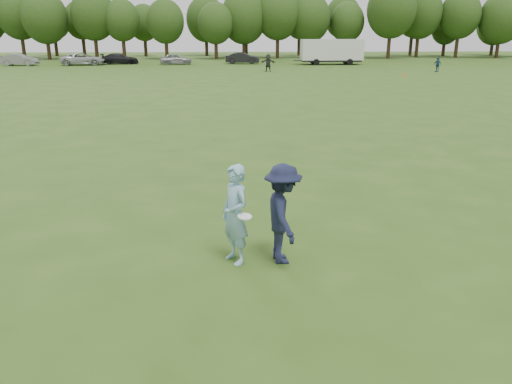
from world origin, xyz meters
TOP-DOWN VIEW (x-y plane):
  - ground at (0.00, 0.00)m, footprint 200.00×200.00m
  - thrower at (0.18, 0.45)m, footprint 0.76×0.85m
  - defender at (1.09, 0.42)m, footprint 0.86×1.33m
  - player_far_b at (22.90, 46.11)m, footprint 0.78×0.97m
  - player_far_d at (4.56, 47.64)m, footprint 1.79×0.90m
  - car_b at (-26.38, 58.83)m, footprint 4.58×1.88m
  - car_c at (-18.56, 59.34)m, footprint 5.75×3.15m
  - car_d at (-14.21, 61.17)m, footprint 5.03×2.57m
  - car_e at (-6.68, 59.81)m, footprint 4.32×2.20m
  - car_f at (2.16, 60.78)m, footprint 4.67×2.12m
  - field_cone at (17.55, 41.16)m, footprint 0.28×0.28m
  - disc_in_play at (0.35, 0.15)m, footprint 0.28×0.28m
  - cargo_trailer at (13.78, 58.70)m, footprint 9.00×2.75m
  - treeline at (2.81, 76.90)m, footprint 130.35×18.39m

SIDE VIEW (x-z plane):
  - ground at x=0.00m, z-range 0.00..0.00m
  - field_cone at x=17.55m, z-range 0.00..0.30m
  - car_d at x=-14.21m, z-range 0.00..1.40m
  - car_e at x=-6.68m, z-range 0.00..1.41m
  - car_b at x=-26.38m, z-range 0.00..1.48m
  - car_f at x=2.16m, z-range 0.00..1.49m
  - car_c at x=-18.56m, z-range 0.00..1.53m
  - player_far_b at x=22.90m, z-range 0.00..1.54m
  - player_far_d at x=4.56m, z-range 0.00..1.85m
  - thrower at x=0.18m, z-range 0.00..1.95m
  - defender at x=1.09m, z-range 0.00..1.96m
  - disc_in_play at x=0.35m, z-range 1.01..1.08m
  - cargo_trailer at x=13.78m, z-range 0.18..3.38m
  - treeline at x=2.81m, z-range 0.39..12.13m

